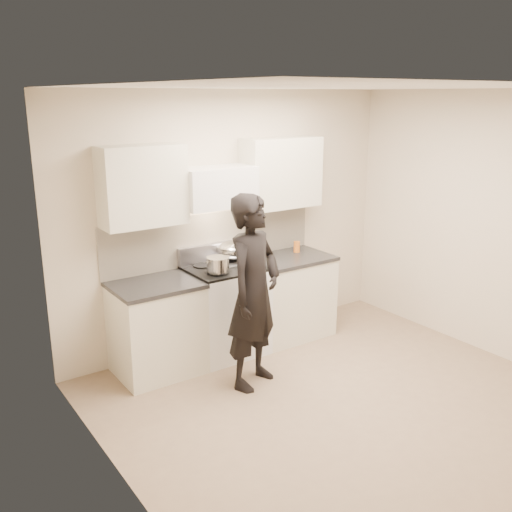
{
  "coord_description": "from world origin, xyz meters",
  "views": [
    {
      "loc": [
        -3.2,
        -3.34,
        2.64
      ],
      "look_at": [
        -0.17,
        1.05,
        1.13
      ],
      "focal_mm": 40.0,
      "sensor_mm": 36.0,
      "label": 1
    }
  ],
  "objects_px": {
    "stove": "(225,310)",
    "person": "(254,292)",
    "wok": "(233,250)",
    "utensil_crock": "(251,247)",
    "counter_right": "(288,296)"
  },
  "relations": [
    {
      "from": "stove",
      "to": "person",
      "type": "distance_m",
      "value": 0.85
    },
    {
      "from": "stove",
      "to": "utensil_crock",
      "type": "bearing_deg",
      "value": 26.33
    },
    {
      "from": "utensil_crock",
      "to": "person",
      "type": "bearing_deg",
      "value": -123.06
    },
    {
      "from": "counter_right",
      "to": "utensil_crock",
      "type": "xyz_separation_m",
      "value": [
        -0.33,
        0.24,
        0.57
      ]
    },
    {
      "from": "wok",
      "to": "utensil_crock",
      "type": "xyz_separation_m",
      "value": [
        0.3,
        0.1,
        -0.03
      ]
    },
    {
      "from": "stove",
      "to": "person",
      "type": "height_order",
      "value": "person"
    },
    {
      "from": "stove",
      "to": "person",
      "type": "relative_size",
      "value": 0.53
    },
    {
      "from": "counter_right",
      "to": "person",
      "type": "height_order",
      "value": "person"
    },
    {
      "from": "stove",
      "to": "utensil_crock",
      "type": "height_order",
      "value": "utensil_crock"
    },
    {
      "from": "wok",
      "to": "person",
      "type": "distance_m",
      "value": 0.94
    },
    {
      "from": "stove",
      "to": "utensil_crock",
      "type": "distance_m",
      "value": 0.78
    },
    {
      "from": "counter_right",
      "to": "wok",
      "type": "xyz_separation_m",
      "value": [
        -0.63,
        0.14,
        0.6
      ]
    },
    {
      "from": "wok",
      "to": "person",
      "type": "relative_size",
      "value": 0.25
    },
    {
      "from": "wok",
      "to": "utensil_crock",
      "type": "distance_m",
      "value": 0.31
    },
    {
      "from": "utensil_crock",
      "to": "person",
      "type": "relative_size",
      "value": 0.2
    }
  ]
}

